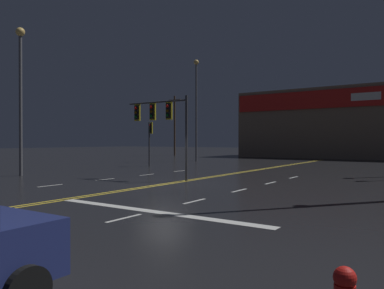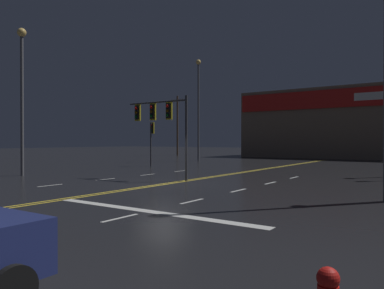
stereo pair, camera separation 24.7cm
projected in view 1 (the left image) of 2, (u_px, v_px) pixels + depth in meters
ground_plane at (164, 184)px, 18.96m from camera, size 200.00×200.00×0.00m
road_markings at (163, 187)px, 17.72m from camera, size 12.67×60.00×0.01m
traffic_signal_median at (159, 116)px, 21.44m from camera, size 4.25×0.36×4.69m
traffic_signal_corner_northwest at (150, 134)px, 32.54m from camera, size 0.42×0.36×3.84m
streetlight_median_approach at (20, 81)px, 23.55m from camera, size 0.56×0.56×9.35m
streetlight_far_left at (196, 98)px, 41.17m from camera, size 0.56×0.56×11.17m
building_backdrop at (338, 124)px, 49.84m from camera, size 24.39×10.23×8.93m
utility_pole_row at (341, 113)px, 43.32m from camera, size 45.28×0.26×11.61m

